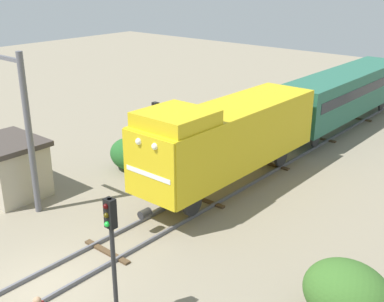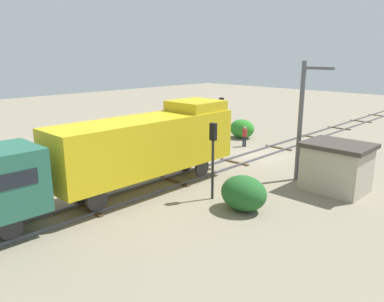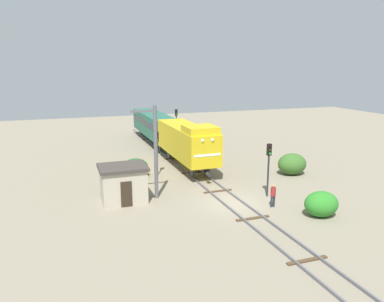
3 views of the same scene
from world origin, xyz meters
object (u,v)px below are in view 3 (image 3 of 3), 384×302
(locomotive, at_px, (187,141))
(relay_hut, at_px, (123,183))
(catenary_mast, at_px, (155,150))
(worker_near_track, at_px, (273,194))
(traffic_signal_mid, at_px, (157,145))
(traffic_signal_far, at_px, (176,118))
(passenger_car_leading, at_px, (154,124))
(traffic_signal_near, at_px, (269,160))

(locomotive, relative_size, relay_hut, 3.31)
(catenary_mast, bearing_deg, worker_near_track, -31.87)
(worker_near_track, xyz_separation_m, catenary_mast, (-7.47, 4.64, 2.81))
(traffic_signal_mid, distance_m, relay_hut, 7.27)
(traffic_signal_far, xyz_separation_m, worker_near_track, (-1.20, -27.28, -1.85))
(locomotive, relative_size, traffic_signal_mid, 2.83)
(locomotive, height_order, passenger_car_leading, locomotive)
(traffic_signal_far, height_order, relay_hut, traffic_signal_far)
(traffic_signal_near, xyz_separation_m, worker_near_track, (-0.80, -2.10, -1.91))
(locomotive, xyz_separation_m, catenary_mast, (-5.07, -7.42, 1.03))
(traffic_signal_far, bearing_deg, locomotive, -103.31)
(locomotive, relative_size, passenger_car_leading, 0.83)
(traffic_signal_near, bearing_deg, relay_hut, 165.72)
(locomotive, distance_m, catenary_mast, 9.04)
(catenary_mast, bearing_deg, locomotive, 55.66)
(traffic_signal_near, distance_m, traffic_signal_mid, 10.80)
(catenary_mast, bearing_deg, traffic_signal_far, 69.04)
(passenger_car_leading, height_order, traffic_signal_far, traffic_signal_far)
(locomotive, relative_size, catenary_mast, 1.63)
(worker_near_track, relative_size, catenary_mast, 0.24)
(worker_near_track, distance_m, catenary_mast, 9.23)
(traffic_signal_near, height_order, traffic_signal_mid, traffic_signal_near)
(passenger_car_leading, relative_size, relay_hut, 4.00)
(traffic_signal_mid, relative_size, traffic_signal_far, 1.00)
(passenger_car_leading, height_order, catenary_mast, catenary_mast)
(traffic_signal_near, height_order, worker_near_track, traffic_signal_near)
(traffic_signal_far, bearing_deg, catenary_mast, -110.96)
(catenary_mast, bearing_deg, traffic_signal_mid, 74.45)
(traffic_signal_near, height_order, catenary_mast, catenary_mast)
(traffic_signal_near, bearing_deg, traffic_signal_mid, 127.68)
(traffic_signal_mid, distance_m, worker_near_track, 12.26)
(catenary_mast, bearing_deg, passenger_car_leading, 76.28)
(traffic_signal_mid, xyz_separation_m, relay_hut, (-4.10, -5.82, -1.46))
(passenger_car_leading, distance_m, traffic_signal_near, 23.52)
(traffic_signal_mid, height_order, worker_near_track, traffic_signal_mid)
(passenger_car_leading, bearing_deg, worker_near_track, -84.60)
(passenger_car_leading, bearing_deg, traffic_signal_far, 27.56)
(traffic_signal_mid, bearing_deg, locomotive, 22.69)
(traffic_signal_mid, xyz_separation_m, catenary_mast, (-1.67, -6.00, 0.95))
(locomotive, bearing_deg, passenger_car_leading, 90.00)
(traffic_signal_far, height_order, worker_near_track, traffic_signal_far)
(traffic_signal_mid, relative_size, catenary_mast, 0.57)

